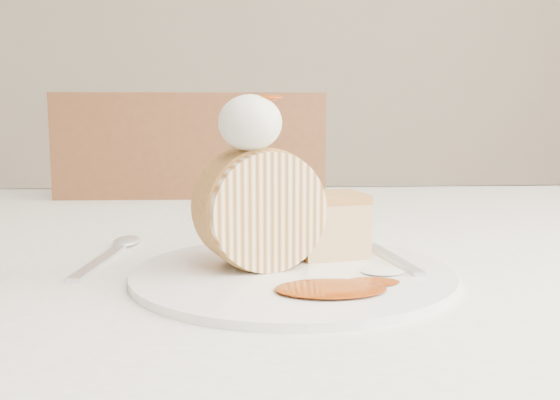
{
  "coord_description": "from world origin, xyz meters",
  "views": [
    {
      "loc": [
        -0.08,
        -0.51,
        0.89
      ],
      "look_at": [
        -0.05,
        0.01,
        0.82
      ],
      "focal_mm": 40.0,
      "sensor_mm": 36.0,
      "label": 1
    }
  ],
  "objects": [
    {
      "name": "plate",
      "position": [
        -0.04,
        0.0,
        0.75
      ],
      "size": [
        0.32,
        0.32,
        0.01
      ],
      "primitive_type": "cylinder",
      "rotation": [
        0.0,
        0.0,
        0.21
      ],
      "color": "white",
      "rests_on": "table"
    },
    {
      "name": "chair_far",
      "position": [
        -0.17,
        0.61,
        0.53
      ],
      "size": [
        0.44,
        0.44,
        0.92
      ],
      "rotation": [
        0.0,
        0.0,
        3.12
      ],
      "color": "brown",
      "rests_on": "ground"
    },
    {
      "name": "cake_chunk",
      "position": [
        -0.0,
        0.05,
        0.78
      ],
      "size": [
        0.07,
        0.07,
        0.05
      ],
      "primitive_type": "cube",
      "rotation": [
        0.0,
        0.0,
        0.21
      ],
      "color": "#C08248",
      "rests_on": "plate"
    },
    {
      "name": "caramel_pool",
      "position": [
        -0.02,
        -0.06,
        0.76
      ],
      "size": [
        0.09,
        0.07,
        0.0
      ],
      "primitive_type": null,
      "rotation": [
        0.0,
        0.0,
        0.21
      ],
      "color": "#822D05",
      "rests_on": "plate"
    },
    {
      "name": "fork",
      "position": [
        0.05,
        0.03,
        0.76
      ],
      "size": [
        0.05,
        0.16,
        0.0
      ],
      "primitive_type": "cube",
      "rotation": [
        0.0,
        0.0,
        0.15
      ],
      "color": "silver",
      "rests_on": "plate"
    },
    {
      "name": "table",
      "position": [
        0.0,
        0.2,
        0.66
      ],
      "size": [
        1.4,
        0.9,
        0.75
      ],
      "color": "white",
      "rests_on": "ground"
    },
    {
      "name": "spoon",
      "position": [
        -0.21,
        0.06,
        0.75
      ],
      "size": [
        0.04,
        0.16,
        0.0
      ],
      "primitive_type": "cube",
      "rotation": [
        0.0,
        0.0,
        -0.11
      ],
      "color": "silver",
      "rests_on": "table"
    },
    {
      "name": "caramel_drizzle",
      "position": [
        -0.06,
        0.0,
        0.91
      ],
      "size": [
        0.03,
        0.02,
        0.01
      ],
      "primitive_type": "ellipsoid",
      "color": "#822D05",
      "rests_on": "whipped_cream"
    },
    {
      "name": "roulade_slice",
      "position": [
        -0.07,
        0.02,
        0.81
      ],
      "size": [
        0.11,
        0.09,
        0.1
      ],
      "primitive_type": "cylinder",
      "rotation": [
        1.57,
        0.0,
        0.35
      ],
      "color": "#FBE5AF",
      "rests_on": "plate"
    },
    {
      "name": "whipped_cream",
      "position": [
        -0.08,
        0.0,
        0.88
      ],
      "size": [
        0.05,
        0.05,
        0.05
      ],
      "primitive_type": "ellipsoid",
      "color": "white",
      "rests_on": "roulade_slice"
    }
  ]
}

